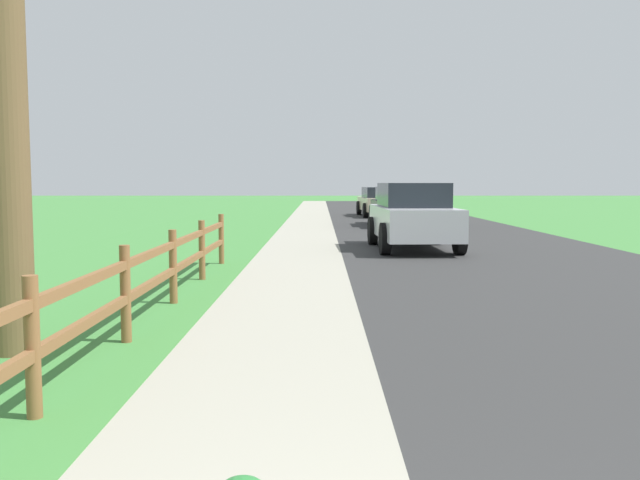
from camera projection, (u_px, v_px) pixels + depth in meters
ground_plane at (336, 226)px, 25.89m from camera, size 120.00×120.00×0.00m
road_asphalt at (419, 223)px, 27.87m from camera, size 7.00×66.00×0.01m
curb_concrete at (263, 223)px, 27.89m from camera, size 6.00×66.00×0.01m
grass_verge at (226, 223)px, 27.90m from camera, size 5.00×66.00×0.00m
rail_fence at (128, 286)px, 7.05m from camera, size 0.11×13.85×1.04m
parked_suv_silver at (415, 216)px, 16.94m from camera, size 2.07×4.35×1.67m
parked_car_black at (401, 206)px, 26.16m from camera, size 2.05×4.41×1.52m
parked_car_beige at (384, 201)px, 33.51m from camera, size 2.30×5.06×1.45m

